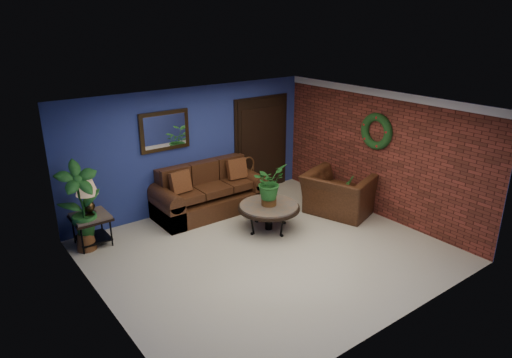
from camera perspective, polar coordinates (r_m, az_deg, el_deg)
floor at (r=7.92m, az=1.48°, el=-9.04°), size 5.50×5.50×0.00m
wall_back at (r=9.38m, az=-7.97°, el=3.76°), size 5.50×0.04×2.50m
wall_left at (r=6.20m, az=-18.90°, el=-5.86°), size 0.04×5.00×2.50m
wall_right_brick at (r=9.27m, az=15.04°, el=3.06°), size 0.04×5.00×2.50m
ceiling at (r=7.05m, az=1.66°, el=9.02°), size 5.50×5.00×0.02m
crown_molding at (r=8.99m, az=15.60°, el=10.24°), size 0.03×5.00×0.14m
wall_mirror at (r=8.96m, az=-11.35°, el=5.91°), size 1.02×0.06×0.77m
closet_door at (r=10.33m, az=0.67°, el=4.32°), size 1.44×0.06×2.18m
wreath at (r=9.14m, az=14.81°, el=5.77°), size 0.16×0.72×0.72m
sofa at (r=9.37m, az=-6.04°, el=-2.11°), size 2.26×0.97×1.02m
coffee_table at (r=8.51m, az=1.62°, el=-3.60°), size 1.15×1.15×0.50m
end_table at (r=8.45m, az=-19.93°, el=-5.06°), size 0.62×0.62×0.57m
table_lamp at (r=8.25m, az=-20.36°, el=-1.71°), size 0.37×0.37×0.61m
side_chair at (r=9.91m, az=-0.56°, el=0.44°), size 0.45×0.45×0.93m
armchair at (r=9.35m, az=10.32°, el=-1.81°), size 1.48×1.58×0.84m
coffee_plant at (r=8.32m, az=1.65°, el=-0.50°), size 0.70×0.65×0.78m
floor_plant at (r=9.49m, az=11.19°, el=-1.69°), size 0.35×0.29×0.77m
tall_plant at (r=8.16m, az=-21.06°, el=-2.84°), size 0.71×0.49×1.58m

